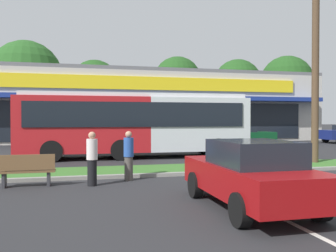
# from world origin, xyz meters

# --- Properties ---
(grass_median) EXTENTS (56.00, 2.20, 0.12)m
(grass_median) POSITION_xyz_m (0.00, 14.00, 0.06)
(grass_median) COLOR #386B28
(grass_median) RESTS_ON ground_plane
(curb_lip) EXTENTS (56.00, 0.24, 0.12)m
(curb_lip) POSITION_xyz_m (0.00, 12.78, 0.06)
(curb_lip) COLOR gray
(curb_lip) RESTS_ON ground_plane
(parking_stripe_0) EXTENTS (0.12, 4.80, 0.01)m
(parking_stripe_0) POSITION_xyz_m (-2.14, 5.55, 0.00)
(parking_stripe_0) COLOR silver
(parking_stripe_0) RESTS_ON ground_plane
(storefront_building) EXTENTS (31.22, 11.74, 6.27)m
(storefront_building) POSITION_xyz_m (0.36, 35.20, 3.14)
(storefront_building) COLOR #BCB7AD
(storefront_building) RESTS_ON ground_plane
(tree_left) EXTENTS (8.22, 8.22, 11.09)m
(tree_left) POSITION_xyz_m (-11.87, 45.88, 6.97)
(tree_left) COLOR #473323
(tree_left) RESTS_ON ground_plane
(tree_mid_left) EXTENTS (5.95, 5.95, 9.14)m
(tree_mid_left) POSITION_xyz_m (-4.02, 45.78, 6.15)
(tree_mid_left) COLOR #473323
(tree_mid_left) RESTS_ON ground_plane
(tree_mid) EXTENTS (5.90, 5.90, 9.66)m
(tree_mid) POSITION_xyz_m (5.89, 44.05, 6.69)
(tree_mid) COLOR #473323
(tree_mid) RESTS_ON ground_plane
(tree_mid_right) EXTENTS (6.02, 6.02, 9.54)m
(tree_mid_right) POSITION_xyz_m (13.66, 43.52, 6.51)
(tree_mid_right) COLOR #473323
(tree_mid_right) RESTS_ON ground_plane
(tree_right) EXTENTS (7.25, 7.25, 10.73)m
(tree_right) POSITION_xyz_m (22.15, 45.92, 7.10)
(tree_right) COLOR #473323
(tree_right) RESTS_ON ground_plane
(utility_pole) EXTENTS (3.16, 2.36, 10.81)m
(utility_pole) POSITION_xyz_m (3.68, 14.25, 5.76)
(utility_pole) COLOR #4C3826
(utility_pole) RESTS_ON ground_plane
(city_bus) EXTENTS (11.56, 2.86, 3.25)m
(city_bus) POSITION_xyz_m (-3.17, 19.09, 1.76)
(city_bus) COLOR #AD191E
(city_bus) RESTS_ON ground_plane
(bus_stop_bench) EXTENTS (1.60, 0.45, 0.95)m
(bus_stop_bench) POSITION_xyz_m (-7.49, 11.82, 0.50)
(bus_stop_bench) COLOR brown
(bus_stop_bench) RESTS_ON ground_plane
(car_1) EXTENTS (4.26, 1.87, 1.40)m
(car_1) POSITION_xyz_m (-6.42, 24.82, 0.73)
(car_1) COLOR #B7B7BC
(car_1) RESTS_ON ground_plane
(car_2) EXTENTS (1.86, 4.19, 1.50)m
(car_2) POSITION_xyz_m (-2.37, 7.96, 0.76)
(car_2) COLOR maroon
(car_2) RESTS_ON ground_plane
(car_3) EXTENTS (4.64, 1.92, 1.45)m
(car_3) POSITION_xyz_m (5.27, 24.64, 0.76)
(car_3) COLOR #0C3F1E
(car_3) RESTS_ON ground_plane
(pedestrian_by_pole) EXTENTS (0.32, 0.32, 1.58)m
(pedestrian_by_pole) POSITION_xyz_m (-4.47, 12.24, 0.80)
(pedestrian_by_pole) COLOR #47423D
(pedestrian_by_pole) RESTS_ON ground_plane
(pedestrian_mid) EXTENTS (0.32, 0.32, 1.60)m
(pedestrian_mid) POSITION_xyz_m (-5.64, 11.57, 0.80)
(pedestrian_mid) COLOR black
(pedestrian_mid) RESTS_ON ground_plane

